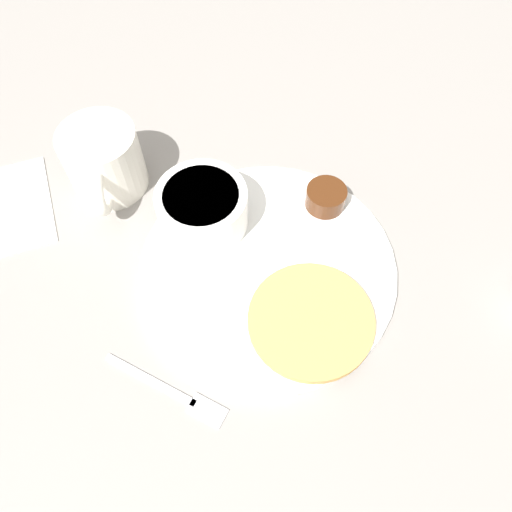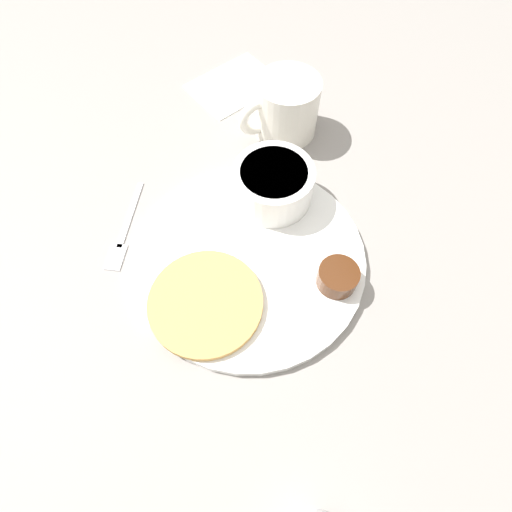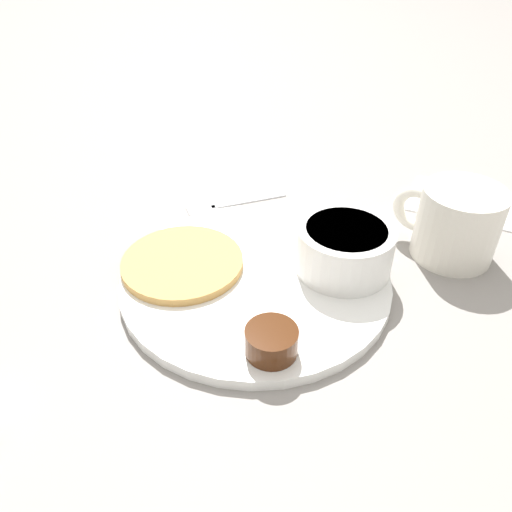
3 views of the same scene
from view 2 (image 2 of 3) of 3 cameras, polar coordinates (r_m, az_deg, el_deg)
name	(u,v)px [view 2 (image 2 of 3)]	position (r m, az deg, el deg)	size (l,w,h in m)	color
ground_plane	(249,260)	(0.50, -1.02, -0.56)	(4.00, 4.00, 0.00)	gray
plate	(249,258)	(0.49, -1.03, -0.23)	(0.28, 0.28, 0.01)	white
pancake_stack	(205,303)	(0.46, -7.23, -6.64)	(0.13, 0.13, 0.01)	tan
bowl	(273,183)	(0.51, 2.49, 10.31)	(0.10, 0.10, 0.05)	white
syrup_cup	(338,277)	(0.47, 11.59, -2.97)	(0.05, 0.05, 0.03)	#47230F
butter_ramekin	(289,183)	(0.53, 4.80, 10.41)	(0.04, 0.04, 0.04)	white
coffee_mug	(285,108)	(0.61, 4.20, 20.34)	(0.12, 0.09, 0.08)	silver
fork	(123,235)	(0.54, -18.44, 2.93)	(0.09, 0.12, 0.00)	silver
napkin	(234,84)	(0.71, -3.10, 23.31)	(0.15, 0.13, 0.00)	white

